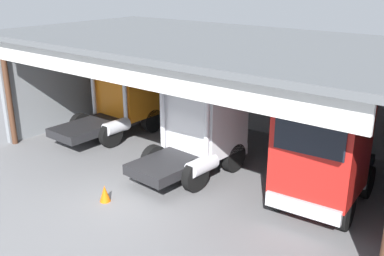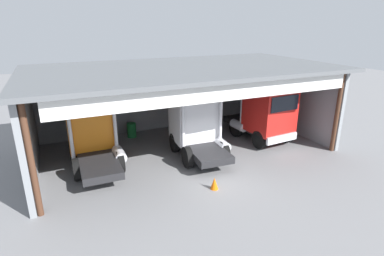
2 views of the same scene
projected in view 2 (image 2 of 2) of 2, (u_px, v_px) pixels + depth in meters
name	position (u px, v px, depth m)	size (l,w,h in m)	color
ground_plane	(217.00, 177.00, 15.00)	(80.00, 80.00, 0.00)	slate
workshop_shed	(178.00, 89.00, 18.12)	(16.57, 9.08, 4.86)	gray
truck_orange_center_right_bay	(92.00, 130.00, 16.05)	(2.55, 5.20, 3.59)	orange
truck_white_yard_outside	(196.00, 123.00, 17.15)	(2.61, 4.63, 3.48)	white
truck_red_right_bay	(266.00, 112.00, 18.88)	(2.73, 5.00, 3.75)	red
oil_drum	(132.00, 130.00, 20.13)	(0.58, 0.58, 0.94)	#197233
tool_cart	(253.00, 113.00, 23.70)	(0.90, 0.60, 1.00)	#1E59A5
traffic_cone	(214.00, 183.00, 13.88)	(0.36, 0.36, 0.56)	orange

